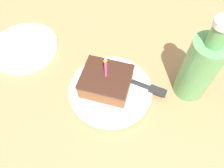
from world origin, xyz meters
TOP-DOWN VIEW (x-y plane):
  - ground_plane at (0.00, 0.00)m, footprint 2.40×2.40m
  - plate at (-0.01, -0.00)m, footprint 0.22×0.22m
  - cake_slice at (-0.01, 0.01)m, footprint 0.10×0.12m
  - fork at (0.02, -0.06)m, footprint 0.05×0.19m
  - bottle at (0.06, -0.20)m, footprint 0.08×0.08m
  - side_plate at (0.07, 0.30)m, footprint 0.20×0.20m

SIDE VIEW (x-z plane):
  - ground_plane at x=0.00m, z-range -0.04..0.00m
  - side_plate at x=0.07m, z-range 0.00..0.01m
  - plate at x=-0.01m, z-range 0.00..0.02m
  - fork at x=0.02m, z-range 0.02..0.02m
  - cake_slice at x=-0.01m, z-range -0.01..0.11m
  - bottle at x=0.06m, z-range -0.02..0.22m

